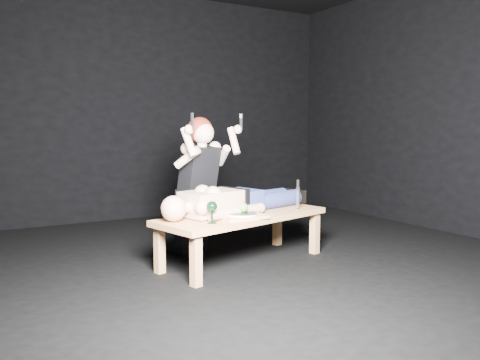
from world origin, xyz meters
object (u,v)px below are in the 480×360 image
(kneeling_woman, at_px, (194,184))
(lying_man, at_px, (239,197))
(serving_tray, at_px, (242,217))
(goblet, at_px, (212,212))
(carving_knife, at_px, (298,194))
(table, at_px, (243,238))

(kneeling_woman, bearing_deg, lying_man, -70.81)
(lying_man, xyz_separation_m, kneeling_woman, (-0.27, 0.40, 0.09))
(lying_man, bearing_deg, serving_tray, -129.54)
(goblet, bearing_deg, lying_man, 39.11)
(goblet, relative_size, carving_knife, 0.65)
(kneeling_woman, bearing_deg, serving_tray, -94.24)
(table, height_order, carving_knife, carving_knife)
(kneeling_woman, distance_m, serving_tray, 0.74)
(table, xyz_separation_m, kneeling_woman, (-0.25, 0.52, 0.45))
(serving_tray, distance_m, carving_knife, 0.72)
(goblet, bearing_deg, table, 31.11)
(table, distance_m, goblet, 0.61)
(kneeling_woman, height_order, serving_tray, kneeling_woman)
(kneeling_woman, bearing_deg, table, -79.30)
(table, bearing_deg, carving_knife, -17.94)
(kneeling_woman, height_order, carving_knife, kneeling_woman)
(lying_man, relative_size, kneeling_woman, 1.24)
(lying_man, height_order, carving_knife, carving_knife)
(lying_man, bearing_deg, kneeling_woman, 110.38)
(table, xyz_separation_m, carving_knife, (0.58, -0.04, 0.37))
(table, height_order, lying_man, lying_man)
(lying_man, distance_m, serving_tray, 0.35)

